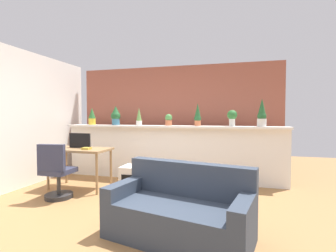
{
  "coord_description": "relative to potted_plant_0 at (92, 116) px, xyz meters",
  "views": [
    {
      "loc": [
        1.31,
        -2.95,
        1.35
      ],
      "look_at": [
        0.14,
        1.38,
        1.17
      ],
      "focal_mm": 26.16,
      "sensor_mm": 36.0,
      "label": 1
    }
  ],
  "objects": [
    {
      "name": "potted_plant_6",
      "position": [
        3.63,
        -0.06,
        0.04
      ],
      "size": [
        0.17,
        0.17,
        0.53
      ],
      "color": "silver",
      "rests_on": "plant_shelf"
    },
    {
      "name": "couch",
      "position": [
        2.56,
        -2.32,
        -1.06
      ],
      "size": [
        1.69,
        1.08,
        0.8
      ],
      "color": "#333D4C",
      "rests_on": "ground"
    },
    {
      "name": "book_on_desk",
      "position": [
        0.57,
        -1.1,
        -0.58
      ],
      "size": [
        0.14,
        0.13,
        0.04
      ],
      "primitive_type": "cube",
      "color": "gold",
      "rests_on": "desk"
    },
    {
      "name": "tv_monitor",
      "position": [
        0.32,
        -0.92,
        -0.46
      ],
      "size": [
        0.43,
        0.04,
        0.28
      ],
      "primitive_type": "cube",
      "color": "black",
      "rests_on": "desk"
    },
    {
      "name": "plant_shelf",
      "position": [
        1.82,
        -0.03,
        -0.21
      ],
      "size": [
        4.66,
        0.36,
        0.04
      ],
      "primitive_type": "cube",
      "color": "white",
      "rests_on": "divider_wall"
    },
    {
      "name": "potted_plant_5",
      "position": [
        3.1,
        -0.01,
        -0.01
      ],
      "size": [
        0.19,
        0.19,
        0.32
      ],
      "color": "silver",
      "rests_on": "plant_shelf"
    },
    {
      "name": "potted_plant_1",
      "position": [
        0.59,
        0.0,
        0.02
      ],
      "size": [
        0.21,
        0.21,
        0.42
      ],
      "color": "#386B84",
      "rests_on": "plant_shelf"
    },
    {
      "name": "potted_plant_2",
      "position": [
        1.16,
        -0.02,
        -0.01
      ],
      "size": [
        0.13,
        0.13,
        0.38
      ],
      "color": "silver",
      "rests_on": "plant_shelf"
    },
    {
      "name": "potted_plant_0",
      "position": [
        0.0,
        0.0,
        0.0
      ],
      "size": [
        0.16,
        0.16,
        0.39
      ],
      "color": "gold",
      "rests_on": "plant_shelf"
    },
    {
      "name": "potted_plant_4",
      "position": [
        2.42,
        0.0,
        0.02
      ],
      "size": [
        0.14,
        0.14,
        0.46
      ],
      "color": "#C66B42",
      "rests_on": "plant_shelf"
    },
    {
      "name": "side_cube_shelf",
      "position": [
        1.49,
        -1.1,
        -1.1
      ],
      "size": [
        0.4,
        0.41,
        0.5
      ],
      "color": "silver",
      "rests_on": "ground"
    },
    {
      "name": "ground_plane",
      "position": [
        1.82,
        -1.99,
        -1.35
      ],
      "size": [
        12.0,
        12.0,
        0.0
      ],
      "primitive_type": "plane",
      "color": "#9E7042"
    },
    {
      "name": "potted_plant_3",
      "position": [
        1.81,
        -0.01,
        -0.07
      ],
      "size": [
        0.15,
        0.15,
        0.24
      ],
      "color": "#C66B42",
      "rests_on": "plant_shelf"
    },
    {
      "name": "desk",
      "position": [
        0.37,
        -1.0,
        -0.68
      ],
      "size": [
        1.1,
        0.6,
        0.75
      ],
      "color": "#99754C",
      "rests_on": "ground"
    },
    {
      "name": "office_chair",
      "position": [
        0.36,
        -1.62,
        -0.96
      ],
      "size": [
        0.47,
        0.47,
        0.91
      ],
      "color": "#262628",
      "rests_on": "ground"
    },
    {
      "name": "side_wall_left",
      "position": [
        -0.76,
        -1.59,
        -0.05
      ],
      "size": [
        0.12,
        4.4,
        2.6
      ],
      "primitive_type": "cube",
      "color": "white",
      "rests_on": "ground"
    },
    {
      "name": "brick_wall_behind",
      "position": [
        1.82,
        0.61,
        -0.1
      ],
      "size": [
        4.66,
        0.1,
        2.5
      ],
      "primitive_type": "cube",
      "color": "#9E5442",
      "rests_on": "ground"
    },
    {
      "name": "divider_wall",
      "position": [
        1.82,
        0.01,
        -0.79
      ],
      "size": [
        4.66,
        0.16,
        1.11
      ],
      "primitive_type": "cube",
      "color": "white",
      "rests_on": "ground"
    }
  ]
}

